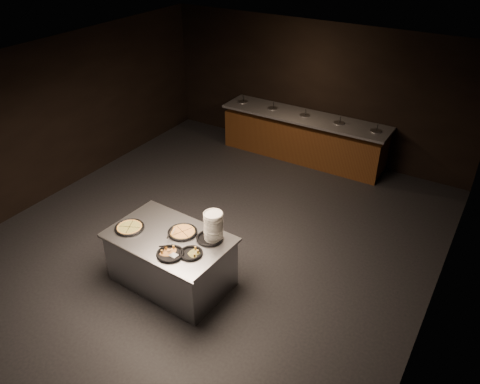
# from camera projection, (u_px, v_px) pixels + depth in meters

# --- Properties ---
(room) EXTENTS (7.02, 8.02, 2.92)m
(room) POSITION_uv_depth(u_px,v_px,m) (209.00, 165.00, 7.19)
(room) COLOR black
(room) RESTS_ON ground
(salad_bar) EXTENTS (3.70, 0.83, 1.18)m
(salad_bar) POSITION_uv_depth(u_px,v_px,m) (302.00, 140.00, 10.31)
(salad_bar) COLOR #553014
(salad_bar) RESTS_ON ground
(serving_counter) EXTENTS (1.82, 1.23, 0.84)m
(serving_counter) POSITION_uv_depth(u_px,v_px,m) (171.00, 260.00, 6.88)
(serving_counter) COLOR #BABCC2
(serving_counter) RESTS_ON ground
(plate_stack) EXTENTS (0.27, 0.27, 0.43)m
(plate_stack) POSITION_uv_depth(u_px,v_px,m) (213.00, 226.00, 6.49)
(plate_stack) COLOR silver
(plate_stack) RESTS_ON serving_counter
(pan_veggie_whole) EXTENTS (0.43, 0.43, 0.04)m
(pan_veggie_whole) POSITION_uv_depth(u_px,v_px,m) (130.00, 227.00, 6.80)
(pan_veggie_whole) COLOR black
(pan_veggie_whole) RESTS_ON serving_counter
(pan_cheese_whole) EXTENTS (0.43, 0.43, 0.04)m
(pan_cheese_whole) POSITION_uv_depth(u_px,v_px,m) (183.00, 232.00, 6.71)
(pan_cheese_whole) COLOR black
(pan_cheese_whole) RESTS_ON serving_counter
(pan_cheese_slices_a) EXTENTS (0.39, 0.39, 0.04)m
(pan_cheese_slices_a) POSITION_uv_depth(u_px,v_px,m) (210.00, 238.00, 6.59)
(pan_cheese_slices_a) COLOR black
(pan_cheese_slices_a) RESTS_ON serving_counter
(pan_cheese_slices_b) EXTENTS (0.38, 0.38, 0.04)m
(pan_cheese_slices_b) POSITION_uv_depth(u_px,v_px,m) (170.00, 254.00, 6.29)
(pan_cheese_slices_b) COLOR black
(pan_cheese_slices_b) RESTS_ON serving_counter
(pan_veggie_slices) EXTENTS (0.32, 0.32, 0.04)m
(pan_veggie_slices) POSITION_uv_depth(u_px,v_px,m) (191.00, 253.00, 6.30)
(pan_veggie_slices) COLOR black
(pan_veggie_slices) RESTS_ON serving_counter
(server_left) EXTENTS (0.11, 0.32, 0.15)m
(server_left) POSITION_uv_depth(u_px,v_px,m) (172.00, 231.00, 6.62)
(server_left) COLOR #BABCC2
(server_left) RESTS_ON serving_counter
(server_right) EXTENTS (0.32, 0.10, 0.15)m
(server_right) POSITION_uv_depth(u_px,v_px,m) (167.00, 249.00, 6.29)
(server_right) COLOR #BABCC2
(server_right) RESTS_ON serving_counter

